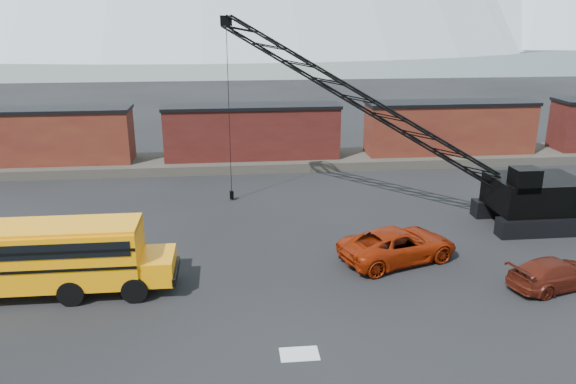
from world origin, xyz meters
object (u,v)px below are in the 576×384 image
object	(u,v)px
red_pickup	(398,245)
crawler_crane	(366,103)
maroon_suv	(556,273)
school_bus	(30,256)

from	to	relation	value
red_pickup	crawler_crane	world-z (taller)	crawler_crane
crawler_crane	maroon_suv	bearing A→B (deg)	-59.08
school_bus	maroon_suv	xyz separation A→B (m)	(22.87, -1.72, -1.13)
crawler_crane	school_bus	bearing A→B (deg)	-151.89
school_bus	maroon_suv	distance (m)	22.96
maroon_suv	crawler_crane	bearing A→B (deg)	15.37
school_bus	red_pickup	size ratio (longest dim) A/B	1.96
maroon_suv	red_pickup	bearing A→B (deg)	45.05
red_pickup	crawler_crane	distance (m)	9.19
maroon_suv	crawler_crane	distance (m)	13.69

